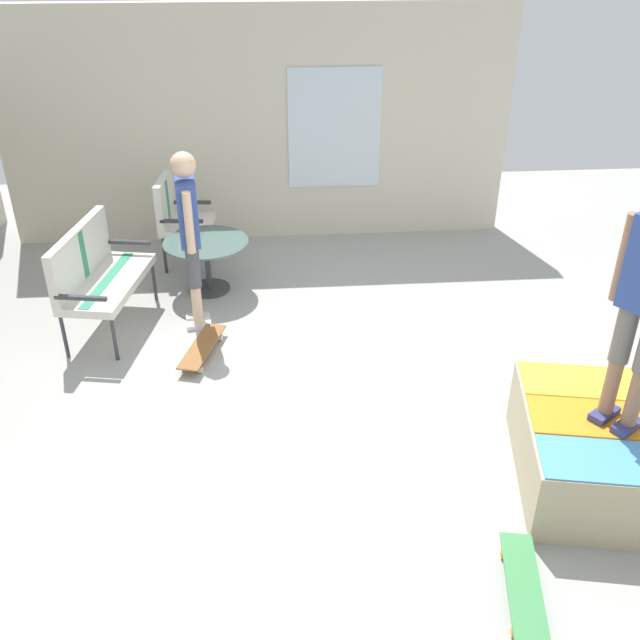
% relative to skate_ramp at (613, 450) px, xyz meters
% --- Properties ---
extents(ground_plane, '(12.00, 12.00, 0.10)m').
position_rel_skate_ramp_xyz_m(ground_plane, '(0.95, 1.93, -0.32)').
color(ground_plane, '#A8A8A3').
extents(house_facade, '(0.23, 6.00, 2.73)m').
position_rel_skate_ramp_xyz_m(house_facade, '(4.75, 2.41, 1.09)').
color(house_facade, beige).
rests_on(house_facade, ground_plane).
extents(skate_ramp, '(1.66, 2.14, 0.55)m').
position_rel_skate_ramp_xyz_m(skate_ramp, '(0.00, 0.00, 0.00)').
color(skate_ramp, tan).
rests_on(skate_ramp, ground_plane).
extents(patio_bench, '(1.33, 0.77, 1.02)m').
position_rel_skate_ramp_xyz_m(patio_bench, '(2.53, 4.01, 0.34)').
color(patio_bench, '#38383D').
rests_on(patio_bench, ground_plane).
extents(patio_chair_near_house, '(0.67, 0.61, 1.02)m').
position_rel_skate_ramp_xyz_m(patio_chair_near_house, '(3.94, 3.38, 0.34)').
color(patio_chair_near_house, '#38383D').
rests_on(patio_chair_near_house, ground_plane).
extents(patio_table, '(0.90, 0.90, 0.57)m').
position_rel_skate_ramp_xyz_m(patio_table, '(3.23, 3.02, 0.13)').
color(patio_table, '#38383D').
rests_on(patio_table, ground_plane).
extents(person_watching, '(0.48, 0.27, 1.74)m').
position_rel_skate_ramp_xyz_m(person_watching, '(2.50, 3.08, 0.75)').
color(person_watching, silver).
rests_on(person_watching, ground_plane).
extents(skateboard_by_bench, '(0.82, 0.41, 0.10)m').
position_rel_skate_ramp_xyz_m(skateboard_by_bench, '(1.91, 3.00, -0.19)').
color(skateboard_by_bench, brown).
rests_on(skateboard_by_bench, ground_plane).
extents(skateboard_spare, '(0.82, 0.35, 0.10)m').
position_rel_skate_ramp_xyz_m(skateboard_spare, '(-0.93, 0.93, -0.19)').
color(skateboard_spare, '#3F8C4C').
rests_on(skateboard_spare, ground_plane).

